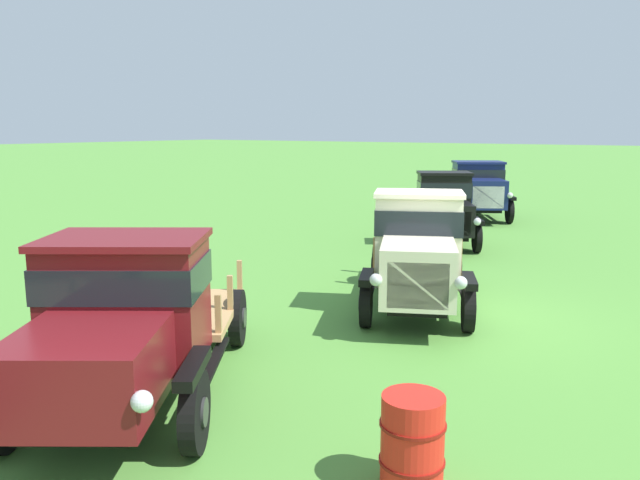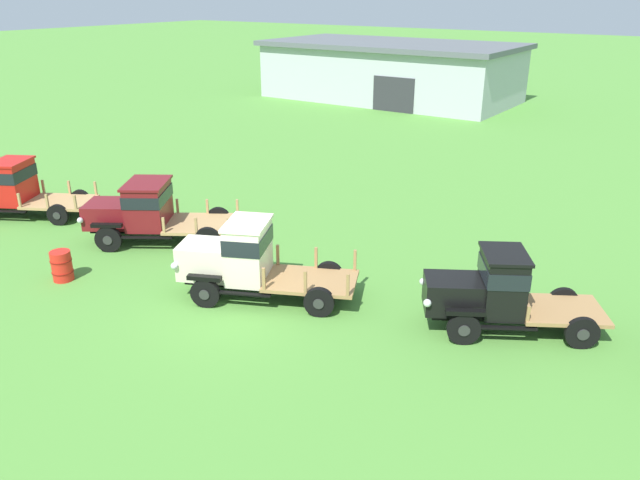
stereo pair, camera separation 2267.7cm
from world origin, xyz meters
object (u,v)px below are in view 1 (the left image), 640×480
vintage_truck_far_side (444,209)px  oil_drum_beside_row (412,442)px  vintage_truck_midrow_center (418,253)px  vintage_truck_back_of_row (476,188)px  vintage_truck_second_in_line (125,320)px

vintage_truck_far_side → oil_drum_beside_row: vintage_truck_far_side is taller
vintage_truck_midrow_center → vintage_truck_back_of_row: (12.63, 3.41, -0.01)m
vintage_truck_back_of_row → vintage_truck_midrow_center: bearing=-164.9°
oil_drum_beside_row → vintage_truck_far_side: bearing=21.1°
vintage_truck_second_in_line → vintage_truck_midrow_center: vintage_truck_midrow_center is taller
vintage_truck_midrow_center → vintage_truck_second_in_line: bearing=167.4°
vintage_truck_second_in_line → vintage_truck_midrow_center: size_ratio=1.02×
vintage_truck_far_side → vintage_truck_back_of_row: size_ratio=0.90×
oil_drum_beside_row → vintage_truck_back_of_row: bearing=17.9°
vintage_truck_second_in_line → vintage_truck_far_side: vintage_truck_far_side is taller
vintage_truck_midrow_center → oil_drum_beside_row: bearing=-155.7°
vintage_truck_midrow_center → vintage_truck_far_side: size_ratio=1.12×
vintage_truck_midrow_center → vintage_truck_back_of_row: 13.08m
vintage_truck_midrow_center → oil_drum_beside_row: size_ratio=5.67×
vintage_truck_back_of_row → oil_drum_beside_row: bearing=-162.1°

